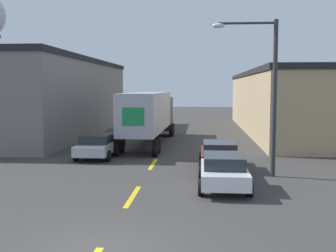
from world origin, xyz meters
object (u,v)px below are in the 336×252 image
semi_truck (150,113)px  parked_car_left_far (98,145)px  street_lamp (266,84)px  parked_car_right_mid (219,155)px  parked_car_right_near (224,170)px

semi_truck → parked_car_left_far: bearing=-108.5°
parked_car_left_far → street_lamp: bearing=-26.8°
parked_car_left_far → street_lamp: size_ratio=0.60×
parked_car_right_mid → parked_car_right_near: (0.00, -3.97, 0.00)m
semi_truck → parked_car_left_far: 6.91m
semi_truck → parked_car_right_near: bearing=-69.6°
parked_car_right_mid → parked_car_right_near: size_ratio=1.00×
parked_car_right_mid → parked_car_right_near: bearing=-90.0°
semi_truck → parked_car_right_near: 14.17m
parked_car_left_far → street_lamp: 10.56m
parked_car_left_far → street_lamp: (8.90, -4.49, 3.48)m
parked_car_right_mid → street_lamp: street_lamp is taller
parked_car_right_near → street_lamp: size_ratio=0.60×
parked_car_left_far → parked_car_right_near: bearing=-45.2°
parked_car_right_near → semi_truck: bearing=109.2°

